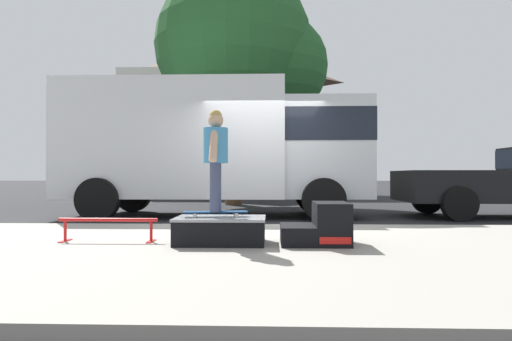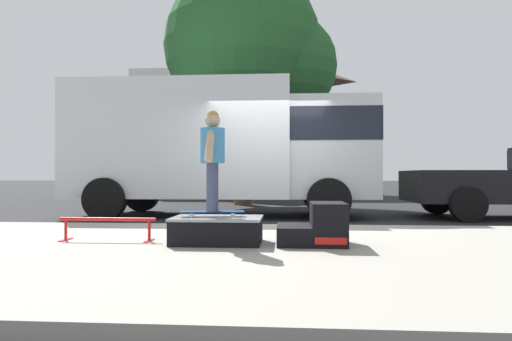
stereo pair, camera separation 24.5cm
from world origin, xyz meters
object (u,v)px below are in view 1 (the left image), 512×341
skate_box (221,229)px  skateboard (216,212)px  kicker_ramp (321,227)px  skater_kid (216,152)px  street_tree_main (243,52)px  grind_rail (108,224)px  box_truck (218,143)px

skate_box → skateboard: bearing=164.4°
kicker_ramp → skater_kid: 1.57m
kicker_ramp → skateboard: bearing=179.2°
skate_box → street_tree_main: bearing=91.8°
grind_rail → box_truck: 4.97m
box_truck → street_tree_main: bearing=84.9°
grind_rail → street_tree_main: street_tree_main is taller
street_tree_main → skate_box: bearing=-88.2°
skate_box → street_tree_main: (-0.28, 8.70, 4.66)m
grind_rail → skateboard: skateboard is taller
grind_rail → box_truck: (0.81, 4.71, 1.37)m
skate_box → box_truck: size_ratio=0.16×
box_truck → street_tree_main: 5.08m
box_truck → skateboard: bearing=-83.4°
kicker_ramp → street_tree_main: size_ratio=0.11×
grind_rail → skateboard: bearing=-3.6°
skateboard → street_tree_main: 9.76m
grind_rail → box_truck: box_truck is taller
kicker_ramp → box_truck: (-1.84, 4.82, 1.37)m
skate_box → street_tree_main: street_tree_main is taller
skate_box → box_truck: bearing=97.4°
box_truck → grind_rail: bearing=-99.7°
skateboard → skater_kid: skater_kid is taller
skateboard → box_truck: size_ratio=0.12×
kicker_ramp → street_tree_main: bearing=99.8°
skate_box → street_tree_main: 9.87m
box_truck → skate_box: bearing=-82.6°
kicker_ramp → box_truck: box_truck is taller
skateboard → skater_kid: bearing=0.0°
kicker_ramp → box_truck: 5.33m
kicker_ramp → box_truck: size_ratio=0.12×
skate_box → skater_kid: (-0.06, 0.02, 0.95)m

